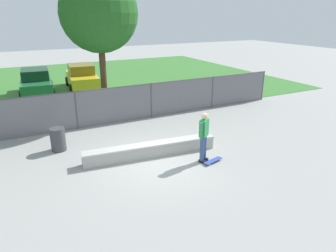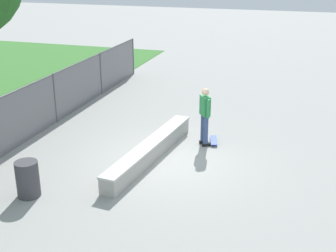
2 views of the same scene
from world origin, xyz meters
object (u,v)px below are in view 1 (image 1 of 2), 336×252
object	(u,v)px
skateboarder	(204,135)
tree_mid	(99,13)
skateboard	(213,161)
car_green	(36,82)
trash_bin	(58,139)
concrete_ledge	(151,150)
car_yellow	(82,77)

from	to	relation	value
skateboarder	tree_mid	bearing A→B (deg)	101.38
skateboard	skateboarder	bearing A→B (deg)	138.65
skateboard	tree_mid	size ratio (longest dim) A/B	0.12
tree_mid	car_green	xyz separation A→B (m)	(-2.80, 5.93, -4.14)
tree_mid	trash_bin	distance (m)	6.59
skateboarder	concrete_ledge	bearing A→B (deg)	139.53
concrete_ledge	car_green	world-z (taller)	car_green
car_green	skateboarder	bearing A→B (deg)	-72.02
concrete_ledge	car_green	size ratio (longest dim) A/B	1.16
skateboard	car_green	size ratio (longest dim) A/B	0.19
tree_mid	car_green	bearing A→B (deg)	115.27
concrete_ledge	trash_bin	size ratio (longest dim) A/B	5.55
skateboard	car_yellow	xyz separation A→B (m)	(-1.48, 13.80, 0.77)
car_green	car_yellow	xyz separation A→B (m)	(3.03, 0.52, 0.00)
skateboarder	skateboard	world-z (taller)	skateboarder
concrete_ledge	trash_bin	xyz separation A→B (m)	(-2.95, 2.11, 0.20)
concrete_ledge	car_yellow	xyz separation A→B (m)	(0.26, 12.30, 0.58)
car_green	tree_mid	bearing A→B (deg)	-64.73
skateboarder	car_green	bearing A→B (deg)	107.98
skateboard	trash_bin	distance (m)	5.92
tree_mid	car_yellow	size ratio (longest dim) A/B	1.59
car_yellow	concrete_ledge	bearing A→B (deg)	-91.20
tree_mid	car_yellow	xyz separation A→B (m)	(0.23, 6.44, -4.14)
skateboard	car_yellow	distance (m)	13.90
concrete_ledge	tree_mid	bearing A→B (deg)	89.70
skateboard	car_yellow	size ratio (longest dim) A/B	0.19
tree_mid	car_yellow	world-z (taller)	tree_mid
concrete_ledge	trash_bin	bearing A→B (deg)	144.41
car_green	car_yellow	bearing A→B (deg)	9.67
concrete_ledge	trash_bin	distance (m)	3.63
car_green	trash_bin	bearing A→B (deg)	-91.06
tree_mid	car_green	size ratio (longest dim) A/B	1.59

